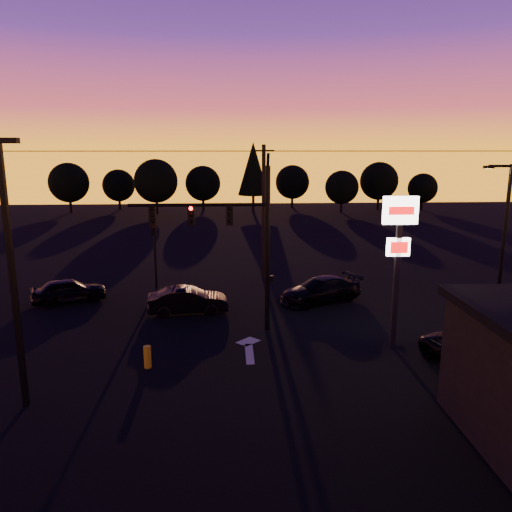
# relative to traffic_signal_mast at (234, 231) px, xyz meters

# --- Properties ---
(ground) EXTENTS (120.00, 120.00, 0.00)m
(ground) POSITION_rel_traffic_signal_mast_xyz_m (0.10, -3.99, -4.94)
(ground) COLOR black
(ground) RESTS_ON ground
(lane_arrow) EXTENTS (1.20, 3.10, 0.01)m
(lane_arrow) POSITION_rel_traffic_signal_mast_xyz_m (0.60, -2.33, -4.93)
(lane_arrow) COLOR beige
(lane_arrow) RESTS_ON ground
(traffic_signal_mast) EXTENTS (6.79, 0.52, 8.58)m
(traffic_signal_mast) POSITION_rel_traffic_signal_mast_xyz_m (0.00, 0.00, 0.00)
(traffic_signal_mast) COLOR black
(traffic_signal_mast) RESTS_ON ground
(secondary_signal) EXTENTS (0.30, 0.31, 4.35)m
(secondary_signal) POSITION_rel_traffic_signal_mast_xyz_m (-4.90, 7.49, -2.07)
(secondary_signal) COLOR black
(secondary_signal) RESTS_ON ground
(parking_lot_light) EXTENTS (1.25, 0.30, 9.14)m
(parking_lot_light) POSITION_rel_traffic_signal_mast_xyz_m (-7.40, -6.99, 0.33)
(parking_lot_light) COLOR black
(parking_lot_light) RESTS_ON ground
(pylon_sign) EXTENTS (1.50, 0.28, 6.80)m
(pylon_sign) POSITION_rel_traffic_signal_mast_xyz_m (7.10, -2.49, -0.02)
(pylon_sign) COLOR black
(pylon_sign) RESTS_ON ground
(streetlight) EXTENTS (1.55, 0.35, 8.00)m
(streetlight) POSITION_rel_traffic_signal_mast_xyz_m (14.01, 1.51, -0.52)
(streetlight) COLOR black
(streetlight) RESTS_ON ground
(utility_pole_1) EXTENTS (1.40, 0.26, 9.00)m
(utility_pole_1) POSITION_rel_traffic_signal_mast_xyz_m (2.10, 10.01, -0.34)
(utility_pole_1) COLOR black
(utility_pole_1) RESTS_ON ground
(power_wires) EXTENTS (36.00, 1.22, 0.07)m
(power_wires) POSITION_rel_traffic_signal_mast_xyz_m (2.10, 10.01, 3.63)
(power_wires) COLOR black
(power_wires) RESTS_ON ground
(bollard) EXTENTS (0.31, 0.31, 0.92)m
(bollard) POSITION_rel_traffic_signal_mast_xyz_m (-3.63, -4.13, -4.48)
(bollard) COLOR gold
(bollard) RESTS_ON ground
(tree_0) EXTENTS (5.36, 5.36, 6.74)m
(tree_0) POSITION_rel_traffic_signal_mast_xyz_m (-21.90, 46.01, -0.88)
(tree_0) COLOR black
(tree_0) RESTS_ON ground
(tree_1) EXTENTS (4.54, 4.54, 5.71)m
(tree_1) POSITION_rel_traffic_signal_mast_xyz_m (-15.90, 49.01, -1.50)
(tree_1) COLOR black
(tree_1) RESTS_ON ground
(tree_2) EXTENTS (5.77, 5.78, 7.26)m
(tree_2) POSITION_rel_traffic_signal_mast_xyz_m (-9.90, 44.01, -0.57)
(tree_2) COLOR black
(tree_2) RESTS_ON ground
(tree_3) EXTENTS (4.95, 4.95, 6.22)m
(tree_3) POSITION_rel_traffic_signal_mast_xyz_m (-3.90, 48.01, -1.19)
(tree_3) COLOR black
(tree_3) RESTS_ON ground
(tree_4) EXTENTS (4.18, 4.18, 9.50)m
(tree_4) POSITION_rel_traffic_signal_mast_xyz_m (3.10, 45.01, 0.99)
(tree_4) COLOR black
(tree_4) RESTS_ON ground
(tree_5) EXTENTS (4.95, 4.95, 6.22)m
(tree_5) POSITION_rel_traffic_signal_mast_xyz_m (9.10, 50.01, -1.19)
(tree_5) COLOR black
(tree_5) RESTS_ON ground
(tree_6) EXTENTS (4.54, 4.54, 5.71)m
(tree_6) POSITION_rel_traffic_signal_mast_xyz_m (15.10, 44.01, -1.50)
(tree_6) COLOR black
(tree_6) RESTS_ON ground
(tree_7) EXTENTS (5.36, 5.36, 6.74)m
(tree_7) POSITION_rel_traffic_signal_mast_xyz_m (21.10, 47.01, -0.88)
(tree_7) COLOR black
(tree_7) RESTS_ON ground
(tree_8) EXTENTS (4.12, 4.12, 5.19)m
(tree_8) POSITION_rel_traffic_signal_mast_xyz_m (27.10, 46.01, -1.82)
(tree_8) COLOR black
(tree_8) RESTS_ON ground
(car_left) EXTENTS (4.46, 3.18, 1.41)m
(car_left) POSITION_rel_traffic_signal_mast_xyz_m (-9.57, 5.00, -4.23)
(car_left) COLOR black
(car_left) RESTS_ON ground
(car_mid) EXTENTS (4.44, 1.97, 1.42)m
(car_mid) POSITION_rel_traffic_signal_mast_xyz_m (-2.51, 2.69, -4.23)
(car_mid) COLOR black
(car_mid) RESTS_ON ground
(car_right) EXTENTS (5.33, 3.87, 1.44)m
(car_right) POSITION_rel_traffic_signal_mast_xyz_m (5.03, 4.26, -4.22)
(car_right) COLOR black
(car_right) RESTS_ON ground
(suv_parked) EXTENTS (3.69, 4.94, 1.25)m
(suv_parked) POSITION_rel_traffic_signal_mast_xyz_m (9.62, -5.05, -4.31)
(suv_parked) COLOR black
(suv_parked) RESTS_ON ground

